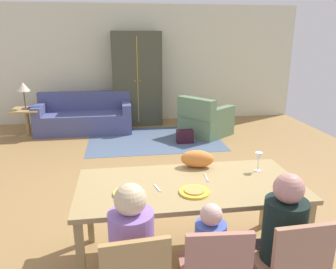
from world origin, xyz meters
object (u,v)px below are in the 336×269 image
Objects in this scene: plate_near_man at (129,193)px; couch at (85,117)px; person_woman at (279,247)px; book_lower at (35,108)px; wine_glass at (259,158)px; side_table at (27,119)px; table_lamp at (23,88)px; cat at (197,159)px; book_upper at (35,107)px; armchair at (205,120)px; dining_table at (190,191)px; person_child at (208,264)px; handbag at (185,136)px; armoire at (137,79)px; person_man at (132,262)px; dining_chair_woman at (291,266)px; plate_near_child at (194,192)px.

couch is (-0.80, 4.67, -0.47)m from plate_near_man.
book_lower is (-2.83, 4.95, 0.08)m from person_woman.
wine_glass reaches higher than book_lower.
table_lamp is at bearing 180.00° from side_table.
book_upper is (-2.43, 3.93, -0.22)m from cat.
cat is 0.55× the size of side_table.
person_woman reaches higher than armchair.
book_lower reaches higher than side_table.
book_upper is (-1.75, 4.41, -0.15)m from plate_near_man.
person_child is (0.00, -0.65, -0.26)m from dining_table.
table_lamp is at bearing 163.83° from handbag.
side_table is 1.81× the size of handbag.
plate_near_man is 1.22m from person_woman.
wine_glass is at bearing 49.96° from person_child.
armoire reaches higher than handbag.
book_upper is (-1.74, 4.94, 0.11)m from person_man.
person_man is 5.32m from table_lamp.
person_man is at bearing -68.71° from side_table.
person_child reaches higher than book_lower.
plate_near_man is 4.76m from couch.
person_woman is at bearing -60.31° from book_upper.
armoire is at bearing 91.66° from person_child.
dining_table is 0.85m from person_woman.
dining_chair_woman is 2.72× the size of cat.
armoire reaches higher than wine_glass.
person_woman is at bearing -26.16° from plate_near_man.
book_lower is 1.00× the size of book_upper.
book_upper is (0.01, -0.02, 0.03)m from book_lower.
plate_near_child is at bearing -61.18° from table_lamp.
table_lamp reaches higher than person_man.
plate_near_man is 1.14× the size of book_lower.
table_lamp is 0.45m from book_lower.
dining_chair_woman is at bearing -83.18° from armoire.
cat is at bearing -56.42° from side_table.
plate_near_child is 0.75m from person_woman.
person_child is at bearing -99.04° from handbag.
couch is 3.42× the size of side_table.
wine_glass reaches higher than side_table.
wine_glass reaches higher than dining_table.
person_child is 1.06× the size of dining_chair_woman.
plate_near_man is at bearing 153.84° from person_woman.
plate_near_child is 5.11m from table_lamp.
dining_chair_woman is 5.69m from couch.
couch is at bearing 13.01° from table_lamp.
wine_glass is 0.92m from person_woman.
person_child is 0.44× the size of armoire.
couch is (-1.49, 4.19, -0.54)m from cat.
person_man is at bearing 179.45° from person_child.
armoire is (-0.16, 5.02, 0.36)m from dining_table.
person_child is at bearing -63.51° from side_table.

